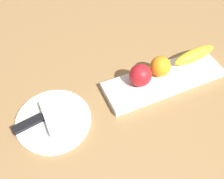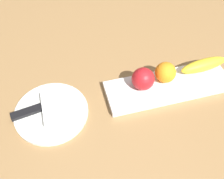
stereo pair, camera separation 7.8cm
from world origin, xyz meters
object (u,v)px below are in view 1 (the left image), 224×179
orange_near_apple (160,66)px  dinner_plate (53,120)px  banana (194,55)px  knife (33,121)px  apple (140,75)px  folded_napkin (62,114)px  fruit_tray (165,79)px

orange_near_apple → dinner_plate: size_ratio=0.30×
banana → dinner_plate: (-0.49, -0.03, -0.04)m
knife → dinner_plate: bearing=-23.2°
apple → knife: size_ratio=0.38×
apple → knife: 0.34m
orange_near_apple → dinner_plate: orange_near_apple is taller
folded_napkin → knife: 0.08m
fruit_tray → apple: size_ratio=5.62×
fruit_tray → orange_near_apple: (-0.01, 0.02, 0.04)m
folded_napkin → knife: size_ratio=0.64×
apple → banana: size_ratio=0.43×
knife → fruit_tray: bearing=-10.8°
knife → folded_napkin: bearing=-18.5°
apple → dinner_plate: apple is taller
fruit_tray → banana: bearing=13.2°
apple → orange_near_apple: bearing=7.1°
orange_near_apple → folded_napkin: orange_near_apple is taller
fruit_tray → folded_napkin: 0.34m
fruit_tray → orange_near_apple: 0.05m
fruit_tray → dinner_plate: bearing=180.0°
dinner_plate → folded_napkin: bearing=0.0°
folded_napkin → orange_near_apple: bearing=3.7°
dinner_plate → fruit_tray: bearing=-0.0°
dinner_plate → orange_near_apple: bearing=3.4°
banana → apple: bearing=180.0°
orange_near_apple → knife: orange_near_apple is taller
banana → orange_near_apple: orange_near_apple is taller
fruit_tray → dinner_plate: fruit_tray is taller
banana → folded_napkin: bearing=178.8°
banana → orange_near_apple: bearing=178.7°
apple → knife: (-0.33, 0.00, -0.04)m
banana → knife: bearing=176.9°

